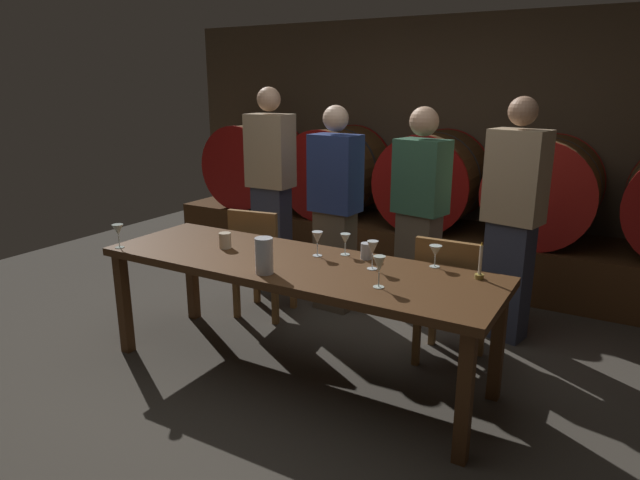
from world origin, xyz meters
TOP-DOWN VIEW (x-y plane):
  - ground_plane at (0.00, 0.00)m, footprint 8.05×8.05m
  - back_wall at (0.00, 2.95)m, footprint 6.19×0.24m
  - barrel_shelf at (0.00, 2.40)m, footprint 5.57×0.90m
  - wine_barrel_far_left at (-2.06, 2.40)m, footprint 0.91×0.80m
  - wine_barrel_left at (-1.03, 2.40)m, footprint 0.91×0.80m
  - wine_barrel_center at (0.01, 2.40)m, footprint 0.91×0.80m
  - wine_barrel_right at (1.00, 2.40)m, footprint 0.91×0.80m
  - dining_table at (-0.05, 0.06)m, footprint 2.50×0.79m
  - chair_left at (-0.78, 0.69)m, footprint 0.46×0.46m
  - chair_right at (0.75, 0.65)m, footprint 0.41×0.41m
  - guest_far_left at (-1.05, 1.25)m, footprint 0.39×0.25m
  - guest_center_left at (-0.35, 1.13)m, footprint 0.40×0.27m
  - guest_center_right at (0.29, 1.29)m, footprint 0.42×0.31m
  - guest_far_right at (0.98, 1.28)m, footprint 0.42×0.32m
  - candle_center at (1.00, 0.32)m, footprint 0.05×0.05m
  - pitcher at (-0.08, -0.21)m, footprint 0.10×0.10m
  - wine_glass_far_left at (-1.21, -0.27)m, footprint 0.07×0.07m
  - wine_glass_left at (0.01, 0.23)m, footprint 0.07×0.07m
  - wine_glass_center_left at (0.15, 0.34)m, footprint 0.07×0.07m
  - wine_glass_center_right at (0.42, 0.17)m, footprint 0.07×0.07m
  - wine_glass_right at (0.58, -0.09)m, footprint 0.07×0.07m
  - wine_glass_far_right at (0.72, 0.39)m, footprint 0.07×0.07m
  - cup_left at (-0.60, 0.07)m, footprint 0.08×0.08m
  - cup_right at (0.30, 0.33)m, footprint 0.07×0.07m

SIDE VIEW (x-z plane):
  - ground_plane at x=0.00m, z-range 0.00..0.00m
  - barrel_shelf at x=0.00m, z-range 0.00..0.46m
  - chair_left at x=-0.78m, z-range 0.05..0.93m
  - chair_right at x=0.75m, z-range 0.05..0.93m
  - dining_table at x=-0.05m, z-range 0.31..1.06m
  - cup_right at x=0.30m, z-range 0.75..0.85m
  - cup_left at x=-0.60m, z-range 0.75..0.86m
  - candle_center at x=1.00m, z-range 0.70..0.92m
  - guest_center_left at x=-0.35m, z-range 0.02..1.66m
  - guest_center_right at x=0.29m, z-range 0.02..1.66m
  - wine_glass_far_right at x=0.72m, z-range 0.78..0.91m
  - wine_glass_center_left at x=0.15m, z-range 0.78..0.92m
  - pitcher at x=-0.08m, z-range 0.75..0.96m
  - wine_glass_left at x=0.01m, z-range 0.79..0.95m
  - wine_glass_far_left at x=-1.21m, z-range 0.79..0.95m
  - wine_glass_right at x=0.58m, z-range 0.79..0.96m
  - wine_glass_center_right at x=0.42m, z-range 0.79..0.96m
  - guest_far_right at x=0.98m, z-range 0.02..1.74m
  - guest_far_left at x=-1.05m, z-range 0.02..1.80m
  - wine_barrel_far_left at x=-2.06m, z-range 0.46..1.37m
  - wine_barrel_left at x=-1.03m, z-range 0.46..1.37m
  - wine_barrel_center at x=0.01m, z-range 0.46..1.37m
  - wine_barrel_right at x=1.00m, z-range 0.46..1.37m
  - back_wall at x=0.00m, z-range 0.00..2.43m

